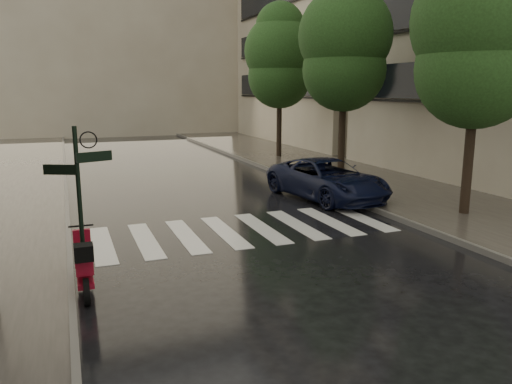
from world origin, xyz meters
TOP-DOWN VIEW (x-y plane):
  - ground at (0.00, 0.00)m, footprint 120.00×120.00m
  - sidewalk_far at (10.25, 12.00)m, footprint 5.50×60.00m
  - curb_near at (-1.45, 12.00)m, footprint 0.12×60.00m
  - curb_far at (7.45, 12.00)m, footprint 0.12×60.00m
  - crosswalk at (2.98, 6.00)m, footprint 7.85×3.20m
  - signpost at (-1.19, 3.00)m, footprint 1.17×0.29m
  - haussmann_far at (16.50, 26.00)m, footprint 8.00×16.00m
  - backdrop_building at (3.00, 38.00)m, footprint 22.00×6.00m
  - tree_near at (9.60, 5.00)m, footprint 3.80×3.80m
  - tree_mid at (9.50, 12.00)m, footprint 3.80×3.80m
  - tree_far at (9.70, 19.00)m, footprint 3.80×3.80m
  - scooter at (-1.20, 3.05)m, footprint 0.46×1.74m
  - parked_car at (7.00, 8.69)m, footprint 2.96×5.22m

SIDE VIEW (x-z plane):
  - ground at x=0.00m, z-range 0.00..0.00m
  - crosswalk at x=2.98m, z-range 0.00..0.01m
  - sidewalk_far at x=10.25m, z-range 0.00..0.12m
  - curb_near at x=-1.45m, z-range -0.01..0.15m
  - curb_far at x=7.45m, z-range -0.01..0.15m
  - scooter at x=-1.20m, z-range -0.04..1.10m
  - parked_car at x=7.00m, z-range 0.00..1.38m
  - signpost at x=-1.19m, z-range 0.28..3.38m
  - tree_near at x=9.60m, z-range 1.33..9.31m
  - tree_far at x=9.70m, z-range 1.37..9.54m
  - tree_mid at x=9.50m, z-range 1.42..9.76m
  - haussmann_far at x=16.50m, z-range 0.00..18.50m
  - backdrop_building at x=3.00m, z-range 0.00..20.00m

